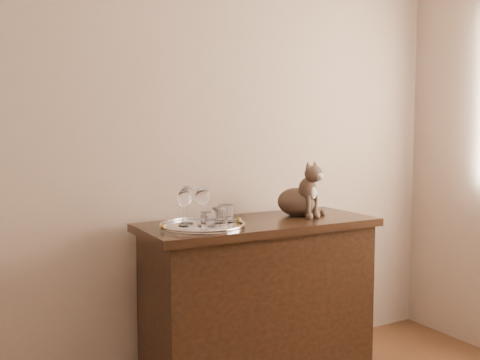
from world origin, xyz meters
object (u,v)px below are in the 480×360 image
object	(u,v)px
tumbler_c	(226,214)
tray	(203,226)
wine_glass_b	(187,205)
wine_glass_d	(203,207)
tumbler_b	(209,221)
sideboard	(259,303)
wine_glass_a	(184,208)
cat	(297,188)
tumbler_a	(220,216)

from	to	relation	value
tumbler_c	tray	bearing A→B (deg)	-170.70
tray	wine_glass_b	bearing A→B (deg)	117.33
wine_glass_d	tumbler_c	distance (m)	0.15
tumbler_c	tumbler_b	bearing A→B (deg)	-138.96
tumbler_c	sideboard	bearing A→B (deg)	2.34
wine_glass_b	tumbler_c	bearing A→B (deg)	-18.54
wine_glass_a	wine_glass_d	xyz separation A→B (m)	(0.07, -0.05, 0.01)
wine_glass_d	tumbler_c	xyz separation A→B (m)	(0.14, 0.03, -0.05)
cat	tumbler_b	bearing A→B (deg)	-175.43
sideboard	wine_glass_a	xyz separation A→B (m)	(-0.40, 0.01, 0.52)
wine_glass_d	cat	xyz separation A→B (m)	(0.59, 0.08, 0.05)
sideboard	tumbler_b	xyz separation A→B (m)	(-0.35, -0.15, 0.47)
wine_glass_a	wine_glass_b	world-z (taller)	wine_glass_b
sideboard	cat	xyz separation A→B (m)	(0.26, 0.04, 0.57)
wine_glass_a	wine_glass_b	xyz separation A→B (m)	(0.03, 0.05, 0.01)
wine_glass_a	tumbler_b	size ratio (longest dim) A/B	2.09
wine_glass_d	tumbler_a	xyz separation A→B (m)	(0.08, -0.02, -0.05)
cat	tray	bearing A→B (deg)	174.35
tray	tumbler_a	bearing A→B (deg)	-22.26
tumbler_b	tumbler_c	size ratio (longest dim) A/B	0.95
sideboard	wine_glass_d	bearing A→B (deg)	-173.18
tumbler_a	cat	distance (m)	0.53
sideboard	wine_glass_d	size ratio (longest dim) A/B	6.65
tumbler_b	tumbler_c	distance (m)	0.21
tray	wine_glass_d	xyz separation A→B (m)	(-0.00, -0.01, 0.09)
tumbler_a	tumbler_c	size ratio (longest dim) A/B	0.98
tray	tumbler_a	size ratio (longest dim) A/B	4.75
wine_glass_a	tumbler_b	distance (m)	0.17
wine_glass_a	sideboard	bearing A→B (deg)	-0.92
wine_glass_b	wine_glass_d	distance (m)	0.10
sideboard	tumbler_b	distance (m)	0.61
sideboard	wine_glass_d	distance (m)	0.62
tumbler_c	cat	distance (m)	0.46
tumbler_b	wine_glass_a	bearing A→B (deg)	108.88
tumbler_b	tumbler_c	xyz separation A→B (m)	(0.16, 0.14, 0.00)
sideboard	tray	size ratio (longest dim) A/B	3.00
cat	wine_glass_b	bearing A→B (deg)	166.44
wine_glass_b	wine_glass_d	world-z (taller)	wine_glass_b
wine_glass_b	cat	bearing A→B (deg)	-0.95
wine_glass_d	tumbler_a	bearing A→B (deg)	-15.60
wine_glass_a	tray	bearing A→B (deg)	-25.33
wine_glass_b	wine_glass_d	bearing A→B (deg)	-66.18
tumbler_b	cat	size ratio (longest dim) A/B	0.28
wine_glass_b	wine_glass_a	bearing A→B (deg)	-127.18
wine_glass_a	tumbler_a	xyz separation A→B (m)	(0.15, -0.07, -0.04)
wine_glass_a	tumbler_c	world-z (taller)	wine_glass_a
wine_glass_d	tumbler_b	world-z (taller)	wine_glass_d
cat	wine_glass_a	bearing A→B (deg)	170.42
tumbler_c	cat	world-z (taller)	cat
wine_glass_b	tumbler_a	distance (m)	0.17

